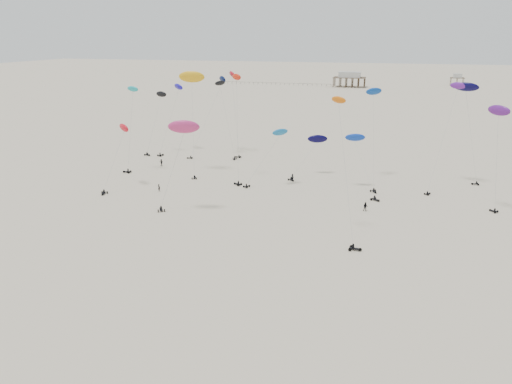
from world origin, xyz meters
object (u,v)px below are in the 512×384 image
(pavilion_small, at_px, (457,80))
(rig_9, at_px, (233,90))
(spectator_0, at_px, (159,191))
(rig_4, at_px, (374,113))
(rig_0, at_px, (119,143))
(pavilion_main, at_px, (349,80))

(pavilion_small, bearing_deg, rig_9, -109.52)
(spectator_0, bearing_deg, rig_4, -132.37)
(rig_4, xyz_separation_m, rig_9, (-40.65, 17.99, 2.34))
(pavilion_small, height_order, rig_0, rig_0)
(pavilion_small, distance_m, spectator_0, 289.46)
(pavilion_small, xyz_separation_m, spectator_0, (-87.12, -276.02, -3.49))
(rig_0, height_order, rig_4, rig_4)
(pavilion_main, xyz_separation_m, rig_0, (-26.95, -244.86, 5.94))
(pavilion_small, bearing_deg, pavilion_main, -156.80)
(pavilion_main, height_order, pavilion_small, pavilion_main)
(rig_4, bearing_deg, pavilion_main, -110.85)
(rig_0, bearing_deg, rig_4, -168.89)
(rig_9, relative_size, spectator_0, 12.41)
(pavilion_main, relative_size, rig_9, 0.88)
(rig_4, distance_m, rig_9, 44.52)
(rig_0, distance_m, rig_9, 43.33)
(pavilion_small, bearing_deg, rig_0, -109.43)
(pavilion_small, relative_size, rig_4, 0.37)
(pavilion_main, bearing_deg, pavilion_small, 23.20)
(pavilion_main, bearing_deg, rig_4, -82.96)
(rig_9, bearing_deg, rig_0, 161.76)
(rig_0, height_order, rig_9, rig_9)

